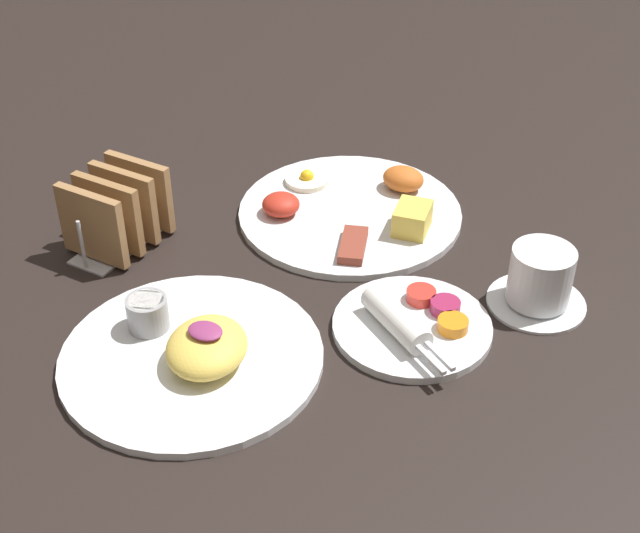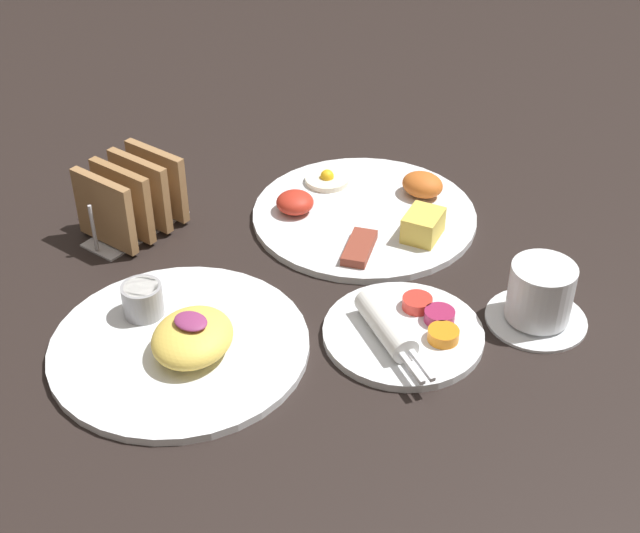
# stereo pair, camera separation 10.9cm
# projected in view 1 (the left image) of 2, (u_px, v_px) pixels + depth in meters

# --- Properties ---
(ground_plane) EXTENTS (3.00, 3.00, 0.00)m
(ground_plane) POSITION_uv_depth(u_px,v_px,m) (257.00, 296.00, 1.10)
(ground_plane) COLOR black
(plate_breakfast) EXTENTS (0.31, 0.31, 0.05)m
(plate_breakfast) POSITION_uv_depth(u_px,v_px,m) (353.00, 209.00, 1.24)
(plate_breakfast) COLOR white
(plate_breakfast) RESTS_ON ground_plane
(plate_condiments) EXTENTS (0.19, 0.19, 0.04)m
(plate_condiments) POSITION_uv_depth(u_px,v_px,m) (412.00, 323.00, 1.04)
(plate_condiments) COLOR white
(plate_condiments) RESTS_ON ground_plane
(plate_foreground) EXTENTS (0.30, 0.30, 0.06)m
(plate_foreground) POSITION_uv_depth(u_px,v_px,m) (191.00, 350.00, 0.99)
(plate_foreground) COLOR white
(plate_foreground) RESTS_ON ground_plane
(toast_rack) EXTENTS (0.10, 0.15, 0.10)m
(toast_rack) POSITION_uv_depth(u_px,v_px,m) (117.00, 212.00, 1.16)
(toast_rack) COLOR #B7B7BC
(toast_rack) RESTS_ON ground_plane
(coffee_cup) EXTENTS (0.12, 0.12, 0.08)m
(coffee_cup) POSITION_uv_depth(u_px,v_px,m) (540.00, 280.00, 1.06)
(coffee_cup) COLOR white
(coffee_cup) RESTS_ON ground_plane
(teaspoon) EXTENTS (0.08, 0.11, 0.01)m
(teaspoon) POSITION_uv_depth(u_px,v_px,m) (281.00, 355.00, 1.00)
(teaspoon) COLOR silver
(teaspoon) RESTS_ON ground_plane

